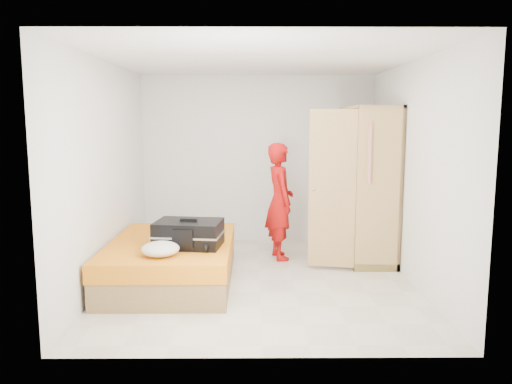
{
  "coord_description": "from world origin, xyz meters",
  "views": [
    {
      "loc": [
        -0.08,
        -5.82,
        1.92
      ],
      "look_at": [
        -0.04,
        0.52,
        1.0
      ],
      "focal_mm": 35.0,
      "sensor_mm": 36.0,
      "label": 1
    }
  ],
  "objects_px": {
    "wardrobe": "(366,188)",
    "round_cushion": "(160,249)",
    "bed": "(172,261)",
    "suitcase": "(189,234)",
    "person": "(280,201)"
  },
  "relations": [
    {
      "from": "suitcase",
      "to": "round_cushion",
      "type": "xyz_separation_m",
      "value": [
        -0.25,
        -0.41,
        -0.07
      ]
    },
    {
      "from": "suitcase",
      "to": "round_cushion",
      "type": "distance_m",
      "value": 0.48
    },
    {
      "from": "wardrobe",
      "to": "person",
      "type": "distance_m",
      "value": 1.18
    },
    {
      "from": "wardrobe",
      "to": "round_cushion",
      "type": "height_order",
      "value": "wardrobe"
    },
    {
      "from": "bed",
      "to": "round_cushion",
      "type": "height_order",
      "value": "round_cushion"
    },
    {
      "from": "person",
      "to": "wardrobe",
      "type": "bearing_deg",
      "value": -108.23
    },
    {
      "from": "wardrobe",
      "to": "round_cushion",
      "type": "relative_size",
      "value": 5.23
    },
    {
      "from": "bed",
      "to": "round_cushion",
      "type": "distance_m",
      "value": 0.73
    },
    {
      "from": "suitcase",
      "to": "wardrobe",
      "type": "bearing_deg",
      "value": 34.47
    },
    {
      "from": "bed",
      "to": "round_cushion",
      "type": "xyz_separation_m",
      "value": [
        -0.01,
        -0.66,
        0.32
      ]
    },
    {
      "from": "person",
      "to": "round_cushion",
      "type": "bearing_deg",
      "value": 128.93
    },
    {
      "from": "bed",
      "to": "person",
      "type": "bearing_deg",
      "value": 37.77
    },
    {
      "from": "wardrobe",
      "to": "suitcase",
      "type": "relative_size",
      "value": 2.6
    },
    {
      "from": "wardrobe",
      "to": "round_cushion",
      "type": "xyz_separation_m",
      "value": [
        -2.51,
        -1.58,
        -0.42
      ]
    },
    {
      "from": "suitcase",
      "to": "person",
      "type": "bearing_deg",
      "value": 56.56
    }
  ]
}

